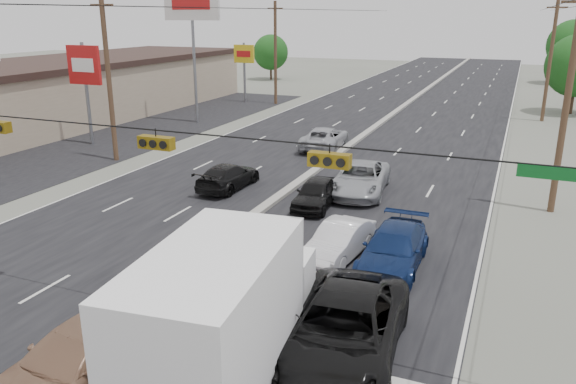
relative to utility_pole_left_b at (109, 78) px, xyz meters
The scene contains 25 objects.
ground 20.18m from the utility_pole_left_b, 50.19° to the right, with size 200.00×200.00×0.00m, color #606356.
road_surface 20.18m from the utility_pole_left_b, 50.19° to the left, with size 20.00×160.00×0.02m, color black.
center_median 20.16m from the utility_pole_left_b, 50.19° to the left, with size 0.50×160.00×0.20m, color gray.
strip_mall 17.03m from the utility_pole_left_b, 143.47° to the left, with size 12.00×42.00×4.60m, color tan.
parking_lot 12.10m from the utility_pole_left_b, 114.23° to the left, with size 10.00×42.00×0.02m, color black.
utility_pole_left_b is the anchor object (origin of this frame).
utility_pole_left_c 25.00m from the utility_pole_left_b, 90.00° to the left, with size 1.60×0.30×10.00m.
utility_pole_right_b 25.00m from the utility_pole_left_b, ahead, with size 1.60×0.30×10.00m.
utility_pole_right_c 35.36m from the utility_pole_left_b, 45.00° to the left, with size 1.60×0.30×10.00m.
traffic_signals 20.45m from the utility_pole_left_b, 47.18° to the right, with size 25.00×0.30×0.54m.
pole_sign_mid 5.41m from the utility_pole_left_b, 146.31° to the left, with size 2.60×0.25×7.00m.
pole_sign_billboard 13.68m from the utility_pole_left_b, 98.75° to the left, with size 5.00×0.25×11.00m.
pole_sign_far 25.25m from the utility_pole_left_b, 97.97° to the left, with size 2.20×0.25×6.00m.
tree_left_far 46.01m from the utility_pole_left_b, 101.92° to the left, with size 4.80×4.80×6.12m.
tree_right_far 61.95m from the utility_pole_left_b, 62.61° to the left, with size 6.40×6.40×8.16m.
box_truck 24.55m from the utility_pole_left_b, 45.00° to the right, with size 3.45×7.86×3.87m.
tan_sedan 23.57m from the utility_pole_left_b, 53.13° to the right, with size 2.22×5.45×1.58m, color #8A634A.
red_sedan 18.11m from the utility_pole_left_b, 37.70° to the right, with size 1.50×4.30×1.42m, color #B90B0D.
black_suv 25.03m from the utility_pole_left_b, 37.77° to the right, with size 2.95×6.40×1.78m, color black.
queue_car_a 15.72m from the utility_pole_left_b, 13.88° to the right, with size 1.61×4.00×1.36m, color black.
queue_car_b 20.03m from the utility_pole_left_b, 26.82° to the right, with size 1.42×4.07×1.34m, color white.
queue_car_c 16.59m from the utility_pole_left_b, ahead, with size 2.55×5.53×1.54m, color #9B9EA2.
queue_car_d 21.88m from the utility_pole_left_b, 24.54° to the right, with size 2.04×5.01×1.45m, color #0F204D.
oncoming_near 10.69m from the utility_pole_left_b, 15.39° to the right, with size 1.84×4.53×1.31m, color black.
oncoming_far 14.34m from the utility_pole_left_b, 35.64° to the left, with size 2.47×5.36×1.49m, color #A0A2A8.
Camera 1 is at (10.60, -12.53, 8.83)m, focal length 35.00 mm.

